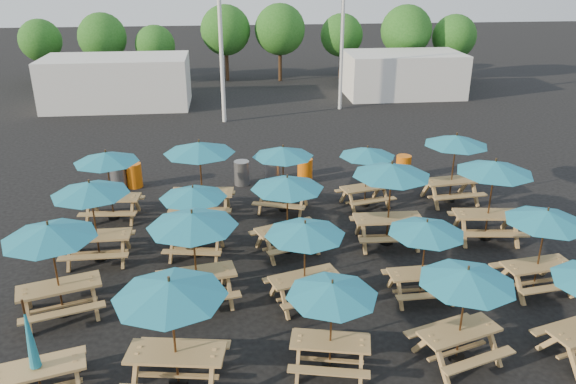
{
  "coord_description": "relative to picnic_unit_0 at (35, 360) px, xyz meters",
  "views": [
    {
      "loc": [
        -1.74,
        -14.68,
        7.89
      ],
      "look_at": [
        0.0,
        1.5,
        1.1
      ],
      "focal_mm": 35.0,
      "sensor_mm": 36.0,
      "label": 1
    }
  ],
  "objects": [
    {
      "name": "picnic_unit_6",
      "position": [
        2.75,
        5.44,
        0.9
      ],
      "size": [
        2.2,
        2.2,
        2.12
      ],
      "rotation": [
        0.0,
        0.0,
        -0.18
      ],
      "color": "#A47749",
      "rests_on": "ground"
    },
    {
      "name": "tree_5",
      "position": [
        11.79,
        30.4,
        2.04
      ],
      "size": [
        2.94,
        2.94,
        4.45
      ],
      "color": "#382314",
      "rests_on": "ground"
    },
    {
      "name": "picnic_unit_12",
      "position": [
        8.42,
        0.27,
        0.98
      ],
      "size": [
        2.48,
        2.48,
        2.22
      ],
      "rotation": [
        0.0,
        0.0,
        0.31
      ],
      "color": "#A47749",
      "rests_on": "ground"
    },
    {
      "name": "mast_0",
      "position": [
        3.57,
        19.72,
        5.07
      ],
      "size": [
        0.2,
        0.2,
        12.0
      ],
      "primitive_type": "cylinder",
      "color": "silver",
      "rests_on": "ground"
    },
    {
      "name": "picnic_unit_5",
      "position": [
        2.86,
        3.06,
        1.18
      ],
      "size": [
        2.52,
        2.52,
        2.44
      ],
      "rotation": [
        0.0,
        0.0,
        0.18
      ],
      "color": "#A47749",
      "rests_on": "ground"
    },
    {
      "name": "event_tent_1",
      "position": [
        14.57,
        24.72,
        0.37
      ],
      "size": [
        7.0,
        4.0,
        2.6
      ],
      "primitive_type": "cube",
      "color": "silver",
      "rests_on": "ground"
    },
    {
      "name": "picnic_unit_11",
      "position": [
        5.52,
        8.29,
        1.02
      ],
      "size": [
        2.56,
        2.56,
        2.26
      ],
      "rotation": [
        0.0,
        0.0,
        -0.34
      ],
      "color": "#A47749",
      "rests_on": "ground"
    },
    {
      "name": "picnic_unit_4",
      "position": [
        2.6,
        0.1,
        1.18
      ],
      "size": [
        2.49,
        2.49,
        2.44
      ],
      "rotation": [
        0.0,
        0.0,
        -0.16
      ],
      "color": "#A47749",
      "rests_on": "ground"
    },
    {
      "name": "picnic_unit_18",
      "position": [
        11.42,
        5.56,
        1.24
      ],
      "size": [
        2.48,
        2.48,
        2.51
      ],
      "rotation": [
        0.0,
        0.0,
        -0.12
      ],
      "color": "#A47749",
      "rests_on": "ground"
    },
    {
      "name": "waste_bin_1",
      "position": [
        0.23,
        10.96,
        -0.47
      ],
      "size": [
        0.57,
        0.57,
        0.92
      ],
      "primitive_type": "cylinder",
      "color": "orange",
      "rests_on": "ground"
    },
    {
      "name": "tree_3",
      "position": [
        3.81,
        30.44,
        2.48
      ],
      "size": [
        3.36,
        3.36,
        5.09
      ],
      "color": "#382314",
      "rests_on": "ground"
    },
    {
      "name": "tree_4",
      "position": [
        7.46,
        29.98,
        2.53
      ],
      "size": [
        3.41,
        3.41,
        5.17
      ],
      "color": "#382314",
      "rests_on": "ground"
    },
    {
      "name": "picnic_unit_14",
      "position": [
        8.36,
        5.59,
        1.27
      ],
      "size": [
        2.32,
        2.32,
        2.54
      ],
      "rotation": [
        0.0,
        0.0,
        -0.03
      ],
      "color": "#A47749",
      "rests_on": "ground"
    },
    {
      "name": "picnic_unit_19",
      "position": [
        11.39,
        8.4,
        1.18
      ],
      "size": [
        2.4,
        2.4,
        2.44
      ],
      "rotation": [
        0.0,
        0.0,
        0.11
      ],
      "color": "#A47749",
      "rests_on": "ground"
    },
    {
      "name": "picnic_unit_15",
      "position": [
        8.34,
        8.35,
        0.9
      ],
      "size": [
        2.29,
        2.29,
        2.12
      ],
      "rotation": [
        0.0,
        0.0,
        0.25
      ],
      "color": "#A47749",
      "rests_on": "ground"
    },
    {
      "name": "picnic_unit_9",
      "position": [
        5.49,
        2.77,
        0.95
      ],
      "size": [
        2.4,
        2.4,
        2.18
      ],
      "rotation": [
        0.0,
        0.0,
        0.29
      ],
      "color": "#A47749",
      "rests_on": "ground"
    },
    {
      "name": "waste_bin_2",
      "position": [
        4.21,
        10.78,
        -0.47
      ],
      "size": [
        0.57,
        0.57,
        0.92
      ],
      "primitive_type": "cylinder",
      "color": "gray",
      "rests_on": "ground"
    },
    {
      "name": "tree_2",
      "position": [
        -0.82,
        29.38,
        1.7
      ],
      "size": [
        2.59,
        2.59,
        3.93
      ],
      "color": "#382314",
      "rests_on": "ground"
    },
    {
      "name": "tree_0",
      "position": [
        -8.51,
        30.97,
        1.9
      ],
      "size": [
        2.8,
        2.8,
        4.24
      ],
      "color": "#382314",
      "rests_on": "ground"
    },
    {
      "name": "picnic_unit_3",
      "position": [
        -0.08,
        8.22,
        1.06
      ],
      "size": [
        2.21,
        2.21,
        2.31
      ],
      "rotation": [
        0.0,
        0.0,
        -0.08
      ],
      "color": "#A47749",
      "rests_on": "ground"
    },
    {
      "name": "picnic_unit_13",
      "position": [
        8.42,
        2.68,
        0.89
      ],
      "size": [
        1.92,
        1.92,
        2.1
      ],
      "rotation": [
        0.0,
        0.0,
        0.03
      ],
      "color": "#A47749",
      "rests_on": "ground"
    },
    {
      "name": "event_tent_0",
      "position": [
        -2.43,
        23.72,
        0.47
      ],
      "size": [
        8.0,
        4.0,
        2.8
      ],
      "primitive_type": "cube",
      "color": "silver",
      "rests_on": "ground"
    },
    {
      "name": "tree_6",
      "position": [
        15.8,
        28.62,
        2.5
      ],
      "size": [
        3.38,
        3.38,
        5.13
      ],
      "color": "#382314",
      "rests_on": "ground"
    },
    {
      "name": "waste_bin_3",
      "position": [
        5.4,
        11.16,
        -0.47
      ],
      "size": [
        0.57,
        0.57,
        0.92
      ],
      "primitive_type": "cylinder",
      "color": "gray",
      "rests_on": "ground"
    },
    {
      "name": "waste_bin_0",
      "position": [
        -0.32,
        10.83,
        -0.47
      ],
      "size": [
        0.57,
        0.57,
        0.92
      ],
      "primitive_type": "cylinder",
      "color": "gray",
      "rests_on": "ground"
    },
    {
      "name": "waste_bin_4",
      "position": [
        6.6,
        10.81,
        -0.47
      ],
      "size": [
        0.57,
        0.57,
        0.92
      ],
      "primitive_type": "cylinder",
      "color": "orange",
      "rests_on": "ground"
    },
    {
      "name": "picnic_unit_10",
      "position": [
        5.35,
        5.41,
        1.07
      ],
      "size": [
        2.64,
        2.64,
        2.32
      ],
      "rotation": [
        0.0,
        0.0,
        0.35
      ],
      "color": "#A47749",
      "rests_on": "ground"
    },
    {
      "name": "waste_bin_5",
      "position": [
        10.42,
        10.76,
        -0.47
      ],
      "size": [
        0.57,
        0.57,
        0.92
      ],
      "primitive_type": "cylinder",
      "color": "orange",
      "rests_on": "ground"
    },
    {
      "name": "tree_1",
      "position": [
        -4.18,
        29.63,
        2.22
      ],
      "size": [
        3.11,
        3.11,
        4.72
      ],
      "color": "#382314",
      "rests_on": "ground"
    },
    {
      "name": "picnic_unit_17",
      "position": [
        11.44,
        2.69,
        1.02
      ],
      "size": [
        2.26,
        2.26,
        2.25
      ],
      "rotation": [
        0.0,
        0.0,
        0.14
      ],
      "color": "#A47749",
      "rests_on": "ground"
    },
    {
      "name": "tree_7",
      "position": [
        19.19,
        28.65,
        2.06
      ],
      "size": [
        2.95,
        2.95,
        4.48
      ],
      "color": "#382314",
      "rests_on": "ground"
    },
    {
      "name": "picnic_unit_1",
      "position": [
        -0.33,
        2.86,
        1.15
      ],
      "size": [
        2.68,
        2.68,
        2.4
      ],
      "rotation": [
        0.0,
        0.0,
        0.3
      ],
      "color": "#A47749",
      "rests_on": "ground"
    },
    {
      "name": "picnic_unit_2",
      "position": [
        0.02,
        5.47,
        1.12
      ],
      "size": [
        2.13,
        2.13,
        2.37
      ],
      "rotation": [
        0.0,
        0.0,
        0.01
      ],
      "color": "#A47749",
      "rests_on": "ground"
    },
    {
      "name": "picnic_unit_0",
      "position": [
        0.0,
        0.0,
        0.0
      ],
      "size": [
        2.11,
        1.96,
        2.26
      ],
      "rotation": [
        0.0,
        0.0,
        0.27
      ],
      "color": "#A47749",
      "rests_on": "ground"
    },
    {
      "name": "ground",
      "position": [
        5.57,
        5.72,
        -0.93
      ],
      "size": [
        120.0,
        120.0,
        0.0
      ],
      "primitive_type": "plane",
      "color": "black",
      "rests_on": "ground"
    },
    {
      "name": "picnic_unit_7",
      "position": [
        2.84,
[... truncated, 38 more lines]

